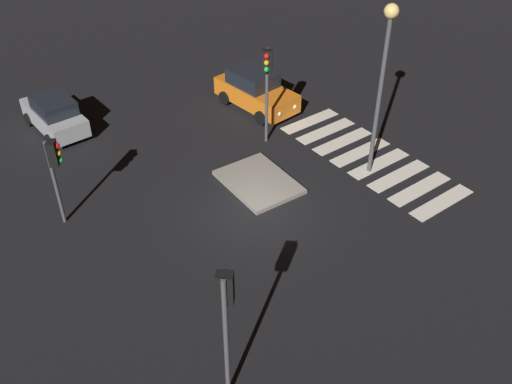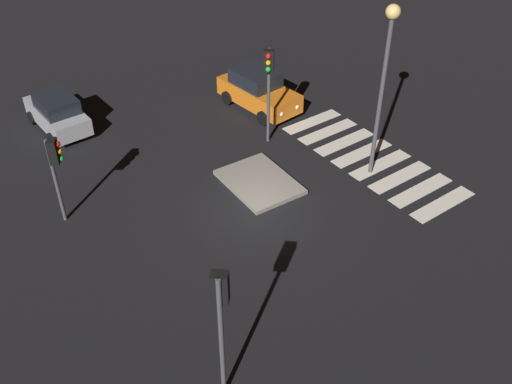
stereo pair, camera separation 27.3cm
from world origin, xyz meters
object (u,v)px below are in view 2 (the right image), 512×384
car_orange (258,90)px  car_silver (57,113)px  traffic_light_north (55,161)px  street_lamp (386,64)px  traffic_light_west (221,306)px  traffic_island (259,182)px  traffic_light_east (269,74)px

car_orange → car_silver: (3.90, 8.90, -0.09)m
traffic_light_north → street_lamp: 12.79m
car_silver → street_lamp: 15.33m
car_silver → traffic_light_west: (-16.56, 1.59, 2.59)m
car_orange → traffic_light_north: size_ratio=1.27×
traffic_island → street_lamp: 6.93m
traffic_light_west → street_lamp: size_ratio=0.62×
traffic_island → car_silver: 10.54m
traffic_island → car_orange: size_ratio=0.76×
traffic_light_east → traffic_light_north: 9.59m
traffic_light_east → traffic_island: bearing=-1.0°
traffic_island → street_lamp: (-2.14, -4.37, 4.94)m
traffic_island → traffic_light_north: bearing=71.3°
car_orange → traffic_light_north: (-2.82, 11.18, 1.79)m
car_silver → car_orange: bearing=-115.6°
traffic_light_north → traffic_island: bearing=14.1°
car_orange → traffic_light_north: bearing=-81.1°
traffic_light_west → traffic_light_north: (9.84, 0.69, -0.71)m
traffic_light_west → car_orange: bearing=2.9°
traffic_island → traffic_light_east: bearing=-43.2°
traffic_light_east → traffic_light_west: traffic_light_west is taller
traffic_island → car_silver: bearing=28.8°
car_orange → traffic_light_west: traffic_light_west is taller
traffic_island → car_silver: size_ratio=0.85×
traffic_island → traffic_light_north: size_ratio=0.96×
car_orange → traffic_island: bearing=-41.2°
traffic_island → traffic_light_east: traffic_light_east is taller
traffic_island → traffic_light_north: (2.49, 7.33, 2.66)m
car_silver → traffic_light_north: 7.34m
car_silver → traffic_light_west: bearing=172.6°
traffic_light_north → car_silver: bearing=104.1°
car_orange → traffic_light_east: 4.19m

